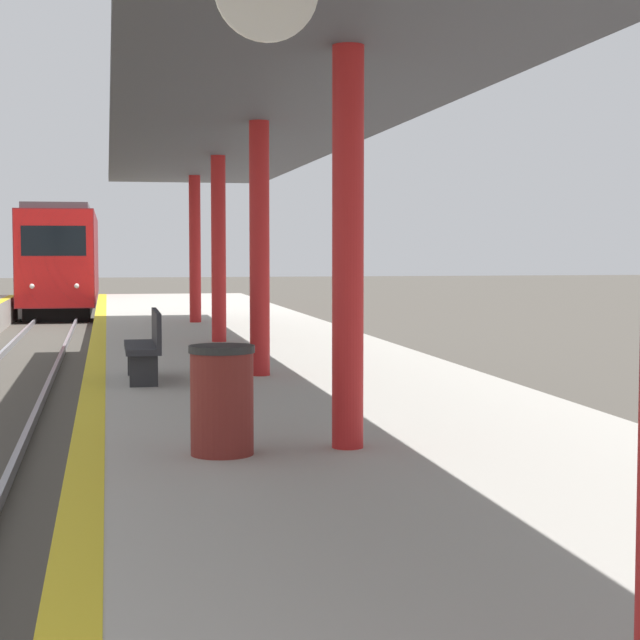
% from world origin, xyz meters
% --- Properties ---
extents(train, '(2.78, 17.11, 4.33)m').
position_xyz_m(train, '(0.00, 45.44, 2.20)').
color(train, black).
rests_on(train, ground).
extents(station_canopy, '(3.95, 27.19, 3.65)m').
position_xyz_m(station_canopy, '(3.87, 12.67, 4.37)').
color(station_canopy, red).
rests_on(station_canopy, platform_right).
extents(trash_bin, '(0.56, 0.56, 0.92)m').
position_xyz_m(trash_bin, '(2.77, 7.13, 1.38)').
color(trash_bin, maroon).
rests_on(trash_bin, platform_right).
extents(bench, '(0.44, 1.57, 0.92)m').
position_xyz_m(bench, '(2.34, 12.36, 1.40)').
color(bench, '#28282D').
rests_on(bench, platform_right).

